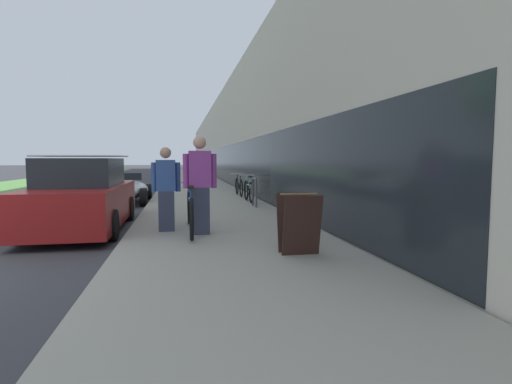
{
  "coord_description": "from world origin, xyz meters",
  "views": [
    {
      "loc": [
        4.03,
        -5.63,
        1.54
      ],
      "look_at": [
        7.4,
        12.05,
        0.07
      ],
      "focal_mm": 28.0,
      "sensor_mm": 36.0,
      "label": 1
    }
  ],
  "objects": [
    {
      "name": "lawn_strip",
      "position": [
        -5.68,
        25.0,
        0.02
      ],
      "size": [
        4.55,
        70.0,
        0.03
      ],
      "color": "#5B9347",
      "rests_on": "ground"
    },
    {
      "name": "cruiser_bike_middle",
      "position": [
        6.26,
        9.52,
        0.5
      ],
      "size": [
        0.52,
        1.77,
        0.83
      ],
      "color": "black",
      "rests_on": "sidewalk_slab"
    },
    {
      "name": "storefront_facade",
      "position": [
        11.78,
        29.0,
        3.02
      ],
      "size": [
        10.01,
        70.0,
        6.05
      ],
      "color": "beige",
      "rests_on": "ground"
    },
    {
      "name": "sandwich_board_sign",
      "position": [
        5.74,
        -0.02,
        0.6
      ],
      "size": [
        0.56,
        0.56,
        0.9
      ],
      "color": "#331E19",
      "rests_on": "sidewalk_slab"
    },
    {
      "name": "sidewalk_slab",
      "position": [
        4.87,
        21.0,
        0.07
      ],
      "size": [
        3.74,
        70.0,
        0.15
      ],
      "color": "gray",
      "rests_on": "ground"
    },
    {
      "name": "person_rider",
      "position": [
        4.39,
        1.81,
        1.06
      ],
      "size": [
        0.62,
        0.24,
        1.82
      ],
      "color": "#33384C",
      "rests_on": "sidewalk_slab"
    },
    {
      "name": "tandem_bicycle",
      "position": [
        4.21,
        2.13,
        0.54
      ],
      "size": [
        0.52,
        2.58,
        0.93
      ],
      "color": "black",
      "rests_on": "sidewalk_slab"
    },
    {
      "name": "bike_rack_hoop",
      "position": [
        6.19,
        5.92,
        0.66
      ],
      "size": [
        0.05,
        0.6,
        0.84
      ],
      "color": "#4C4C51",
      "rests_on": "sidewalk_slab"
    },
    {
      "name": "cruiser_bike_nearest",
      "position": [
        6.24,
        7.27,
        0.52
      ],
      "size": [
        0.52,
        1.65,
        0.87
      ],
      "color": "black",
      "rests_on": "sidewalk_slab"
    },
    {
      "name": "vintage_roadster_curbside",
      "position": [
        2.07,
        8.98,
        0.45
      ],
      "size": [
        1.76,
        3.83,
        1.05
      ],
      "color": "silver",
      "rests_on": "ground"
    },
    {
      "name": "parked_sedan_curbside",
      "position": [
        1.95,
        3.5,
        0.71
      ],
      "size": [
        1.81,
        4.34,
        1.63
      ],
      "color": "maroon",
      "rests_on": "ground"
    },
    {
      "name": "person_bystander",
      "position": [
        3.76,
        2.25,
        0.96
      ],
      "size": [
        0.55,
        0.22,
        1.63
      ],
      "color": "#33384C",
      "rests_on": "sidewalk_slab"
    }
  ]
}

